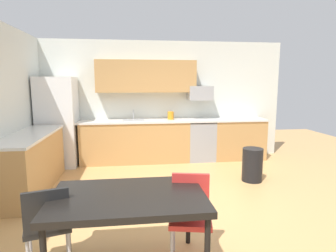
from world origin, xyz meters
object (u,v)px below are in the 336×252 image
object	(u,v)px
chair_far_side	(48,222)
trash_bin	(252,165)
refrigerator	(58,122)
chair_near_table	(190,210)
microwave	(200,93)
dining_table	(128,201)
kettle	(171,116)
oven_range	(200,140)

from	to	relation	value
chair_far_side	trash_bin	world-z (taller)	chair_far_side
refrigerator	chair_near_table	distance (m)	4.14
microwave	dining_table	distance (m)	4.25
chair_near_table	refrigerator	bearing A→B (deg)	120.75
refrigerator	dining_table	world-z (taller)	refrigerator
refrigerator	kettle	distance (m)	2.42
microwave	chair_far_side	bearing A→B (deg)	-121.63
chair_near_table	kettle	bearing A→B (deg)	85.16
chair_near_table	kettle	distance (m)	3.72
trash_bin	oven_range	bearing A→B (deg)	110.92
chair_near_table	microwave	bearing A→B (deg)	75.06
trash_bin	kettle	distance (m)	2.15
trash_bin	microwave	bearing A→B (deg)	109.74
refrigerator	microwave	bearing A→B (deg)	3.33
refrigerator	dining_table	size ratio (longest dim) A/B	1.34
microwave	kettle	world-z (taller)	microwave
oven_range	chair_near_table	size ratio (longest dim) A/B	1.07
kettle	dining_table	bearing A→B (deg)	-103.57
microwave	chair_near_table	distance (m)	3.98
refrigerator	oven_range	distance (m)	3.14
chair_near_table	trash_bin	xyz separation A→B (m)	(1.58, 2.09, -0.20)
chair_near_table	chair_far_side	world-z (taller)	same
microwave	chair_far_side	xyz separation A→B (m)	(-2.33, -3.79, -1.02)
microwave	chair_near_table	xyz separation A→B (m)	(-0.99, -3.72, -1.02)
chair_far_side	chair_near_table	bearing A→B (deg)	2.92
oven_range	kettle	world-z (taller)	kettle
kettle	chair_near_table	bearing A→B (deg)	-94.84
oven_range	dining_table	size ratio (longest dim) A/B	0.65
microwave	trash_bin	distance (m)	2.12
microwave	chair_far_side	distance (m)	4.56
refrigerator	microwave	size ratio (longest dim) A/B	3.48
microwave	dining_table	bearing A→B (deg)	-112.57
kettle	microwave	bearing A→B (deg)	4.19
refrigerator	chair_near_table	xyz separation A→B (m)	(2.11, -3.54, -0.43)
microwave	refrigerator	bearing A→B (deg)	-176.67
chair_near_table	chair_far_side	size ratio (longest dim) A/B	1.00
dining_table	oven_range	bearing A→B (deg)	66.89
microwave	dining_table	xyz separation A→B (m)	(-1.60, -3.85, -0.83)
chair_far_side	kettle	size ratio (longest dim) A/B	4.25
dining_table	trash_bin	xyz separation A→B (m)	(2.18, 2.21, -0.39)
oven_range	microwave	bearing A→B (deg)	90.00
trash_bin	chair_far_side	bearing A→B (deg)	-143.56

